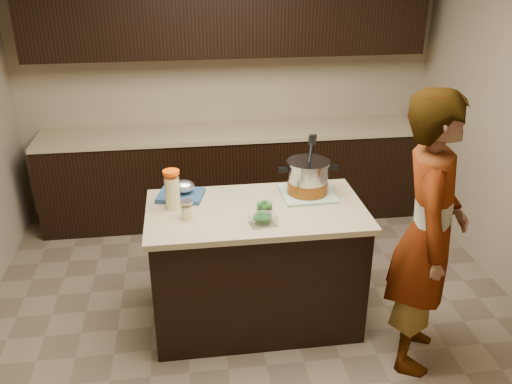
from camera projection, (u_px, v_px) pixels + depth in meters
ground_plane at (256, 318)px, 3.99m from camera, size 4.00×4.00×0.00m
room_shell at (256, 88)px, 3.27m from camera, size 4.04×4.04×2.72m
back_cabinets at (231, 124)px, 5.16m from camera, size 3.60×0.63×2.33m
island at (256, 265)px, 3.80m from camera, size 1.46×0.81×0.90m
dish_towel at (307, 193)px, 3.80m from camera, size 0.37×0.37×0.02m
stock_pot at (308, 179)px, 3.76m from camera, size 0.42×0.30×0.42m
lemonade_pitcher at (172, 191)px, 3.56m from camera, size 0.14×0.14×0.27m
mason_jar at (187, 210)px, 3.45m from camera, size 0.08×0.08×0.13m
broccoli_tub_left at (264, 206)px, 3.59m from camera, size 0.14×0.14×0.05m
broccoli_tub_right at (263, 218)px, 3.42m from camera, size 0.12×0.12×0.06m
broccoli_tub_rect at (263, 220)px, 3.39m from camera, size 0.18×0.14×0.06m
blue_tray at (182, 192)px, 3.75m from camera, size 0.35×0.31×0.12m
person at (428, 235)px, 3.27m from camera, size 0.66×0.78×1.81m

